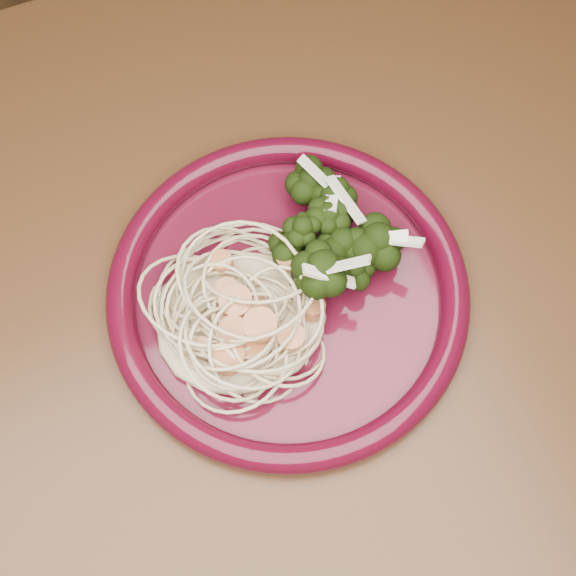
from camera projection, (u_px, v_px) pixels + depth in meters
The scene contains 6 objects.
dining_table at pixel (312, 353), 0.73m from camera, with size 1.20×0.80×0.75m.
dinner_plate at pixel (288, 293), 0.63m from camera, with size 0.34×0.34×0.02m.
spaghetti_pile at pixel (241, 317), 0.62m from camera, with size 0.14×0.12×0.03m, color #CBB98C.
scallop_cluster at pixel (238, 299), 0.58m from camera, with size 0.12×0.12×0.04m, color #CA804F, non-canonical shape.
broccoli_pile at pixel (344, 247), 0.63m from camera, with size 0.09×0.14×0.05m, color black.
onion_garnish at pixel (347, 229), 0.60m from camera, with size 0.06×0.09×0.05m, color beige, non-canonical shape.
Camera 1 is at (-0.11, -0.21, 1.34)m, focal length 50.00 mm.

